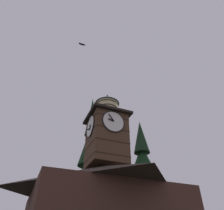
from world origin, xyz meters
TOP-DOWN VIEW (x-y plane):
  - clock_tower at (0.21, -2.71)m, footprint 4.00×4.00m
  - pine_tree_behind at (-0.51, -10.71)m, footprint 5.21×5.21m
  - pine_tree_aside at (-6.82, -8.05)m, footprint 6.88×6.88m
  - moon at (-12.49, -45.36)m, footprint 2.27×2.27m
  - flying_bird_high at (4.39, 1.26)m, footprint 0.59×0.23m

SIDE VIEW (x-z plane):
  - pine_tree_aside at x=-6.82m, z-range -1.63..15.36m
  - pine_tree_behind at x=-0.51m, z-range -2.24..18.88m
  - clock_tower at x=0.21m, z-range 7.37..15.44m
  - moon at x=-12.49m, z-range 13.50..15.77m
  - flying_bird_high at x=4.39m, z-range 17.91..18.04m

